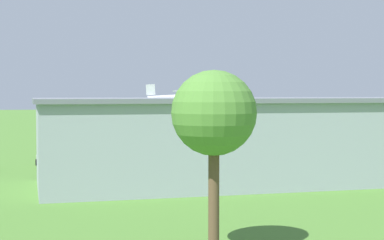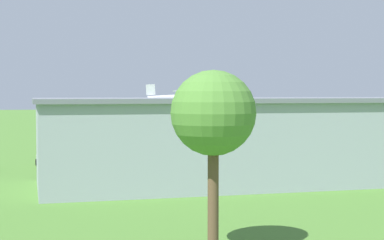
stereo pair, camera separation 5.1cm
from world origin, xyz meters
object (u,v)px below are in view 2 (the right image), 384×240
car_silver (47,158)px  tree_behind_hangar_left (213,115)px  hangar (265,140)px  person_at_fence_line (87,156)px  person_walking_on_apron (122,155)px  biplane (173,98)px  person_crossing_taxiway (94,154)px  person_watching_takeoff (308,150)px

car_silver → tree_behind_hangar_left: bearing=103.0°
car_silver → hangar: bearing=140.6°
car_silver → person_at_fence_line: (-3.98, -1.57, 0.00)m
hangar → person_walking_on_apron: bearing=-59.4°
biplane → person_at_fence_line: size_ratio=4.92×
person_crossing_taxiway → person_watching_takeoff: bearing=176.3°
person_walking_on_apron → tree_behind_hangar_left: tree_behind_hangar_left is taller
car_silver → person_crossing_taxiway: car_silver is taller
hangar → tree_behind_hangar_left: size_ratio=4.47×
person_watching_takeoff → biplane: bearing=-31.3°
biplane → person_crossing_taxiway: 13.64m
hangar → person_crossing_taxiway: hangar is taller
person_crossing_taxiway → person_walking_on_apron: size_ratio=1.00×
biplane → person_at_fence_line: (10.94, 9.80, -5.88)m
biplane → person_walking_on_apron: biplane is taller
person_crossing_taxiway → biplane: bearing=-145.2°
hangar → person_watching_takeoff: hangar is taller
biplane → person_walking_on_apron: (7.16, 8.87, -5.97)m
person_watching_takeoff → tree_behind_hangar_left: bearing=61.7°
hangar → person_watching_takeoff: 20.88m
person_at_fence_line → tree_behind_hangar_left: (-4.30, 37.36, 5.54)m
hangar → person_walking_on_apron: (10.17, -17.20, -2.74)m
person_crossing_taxiway → person_at_fence_line: bearing=72.9°
person_walking_on_apron → person_watching_takeoff: bearing=-179.2°
hangar → person_crossing_taxiway: 23.29m
person_crossing_taxiway → person_watching_takeoff: person_watching_takeoff is taller
person_watching_takeoff → person_at_fence_line: bearing=2.8°
biplane → car_silver: bearing=37.3°
person_crossing_taxiway → tree_behind_hangar_left: 40.70m
hangar → person_walking_on_apron: hangar is taller
person_watching_takeoff → person_walking_on_apron: bearing=0.8°
biplane → person_crossing_taxiway: (10.08, 7.00, -5.97)m
person_watching_takeoff → person_at_fence_line: person_watching_takeoff is taller
hangar → biplane: biplane is taller
person_walking_on_apron → person_crossing_taxiway: bearing=-32.7°
person_crossing_taxiway → person_walking_on_apron: person_crossing_taxiway is taller
hangar → person_crossing_taxiway: bearing=-55.6°
hangar → tree_behind_hangar_left: bearing=65.4°
hangar → biplane: size_ratio=4.49×
hangar → person_watching_takeoff: size_ratio=21.72×
car_silver → person_at_fence_line: 4.28m
person_watching_takeoff → person_walking_on_apron: 21.26m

